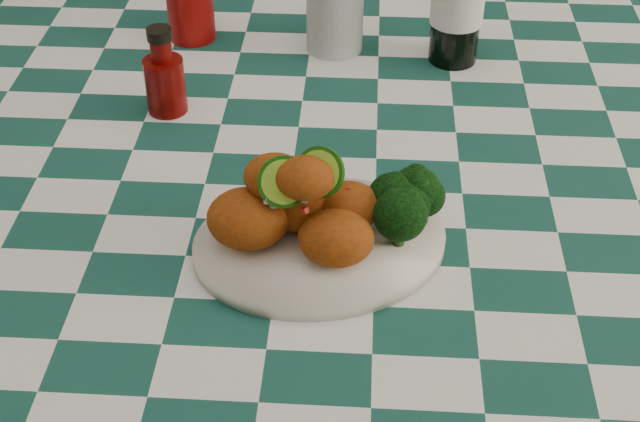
# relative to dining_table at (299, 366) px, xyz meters

# --- Properties ---
(dining_table) EXTENTS (1.66, 1.06, 0.79)m
(dining_table) POSITION_rel_dining_table_xyz_m (0.00, 0.00, 0.00)
(dining_table) COLOR #15473D
(dining_table) RESTS_ON ground
(plate) EXTENTS (0.32, 0.28, 0.02)m
(plate) POSITION_rel_dining_table_xyz_m (0.04, -0.18, 0.40)
(plate) COLOR silver
(plate) RESTS_ON dining_table
(fried_chicken_pile) EXTENTS (0.17, 0.12, 0.11)m
(fried_chicken_pile) POSITION_rel_dining_table_xyz_m (0.03, -0.18, 0.46)
(fried_chicken_pile) COLOR #963D0E
(fried_chicken_pile) RESTS_ON plate
(broccoli_side) EXTENTS (0.09, 0.09, 0.07)m
(broccoli_side) POSITION_rel_dining_table_xyz_m (0.13, -0.16, 0.44)
(broccoli_side) COLOR black
(broccoli_side) RESTS_ON plate
(red_tumbler) EXTENTS (0.09, 0.09, 0.12)m
(red_tumbler) POSITION_rel_dining_table_xyz_m (-0.18, 0.30, 0.45)
(red_tumbler) COLOR maroon
(red_tumbler) RESTS_ON dining_table
(ketchup_bottle) EXTENTS (0.06, 0.06, 0.12)m
(ketchup_bottle) POSITION_rel_dining_table_xyz_m (-0.18, 0.10, 0.45)
(ketchup_bottle) COLOR #590604
(ketchup_bottle) RESTS_ON dining_table
(mason_jar) EXTENTS (0.12, 0.12, 0.12)m
(mason_jar) POSITION_rel_dining_table_xyz_m (0.04, 0.28, 0.45)
(mason_jar) COLOR #B2BCBA
(mason_jar) RESTS_ON dining_table
(wooden_chair_left) EXTENTS (0.43, 0.45, 0.92)m
(wooden_chair_left) POSITION_rel_dining_table_xyz_m (-0.38, 0.74, 0.07)
(wooden_chair_left) COLOR #472814
(wooden_chair_left) RESTS_ON ground
(wooden_chair_right) EXTENTS (0.62, 0.63, 1.02)m
(wooden_chair_right) POSITION_rel_dining_table_xyz_m (0.34, 0.72, 0.12)
(wooden_chair_right) COLOR #472814
(wooden_chair_right) RESTS_ON ground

